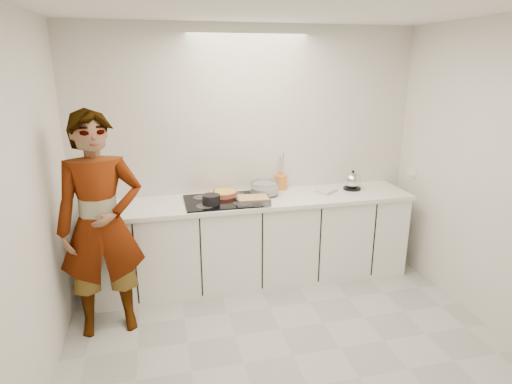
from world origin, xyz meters
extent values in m
cube|color=#B1B1AE|center=(0.00, 0.00, 0.00)|extent=(3.60, 3.20, 0.00)
cube|color=white|center=(0.00, 0.00, 2.60)|extent=(3.60, 3.20, 0.00)
cube|color=silver|center=(0.00, 1.60, 1.30)|extent=(3.60, 0.00, 2.60)
cube|color=silver|center=(0.00, -1.60, 1.30)|extent=(3.60, 0.00, 2.60)
cube|color=silver|center=(-1.80, 0.00, 1.30)|extent=(0.00, 3.20, 2.60)
cube|color=silver|center=(1.80, 0.00, 1.30)|extent=(0.00, 3.20, 2.60)
cube|color=white|center=(1.79, 1.33, 1.07)|extent=(0.02, 0.15, 0.09)
cube|color=white|center=(0.00, 1.28, 0.43)|extent=(3.20, 0.58, 0.87)
cube|color=white|center=(0.00, 1.28, 0.89)|extent=(3.24, 0.64, 0.04)
cube|color=black|center=(-0.35, 1.26, 0.92)|extent=(0.72, 0.54, 0.01)
cylinder|color=#CF5738|center=(-0.31, 1.41, 0.95)|extent=(0.34, 0.34, 0.05)
cylinder|color=yellow|center=(-0.31, 1.41, 0.96)|extent=(0.30, 0.30, 0.01)
cylinder|color=black|center=(-0.46, 1.16, 0.97)|extent=(0.20, 0.20, 0.09)
cylinder|color=silver|center=(-0.44, 1.18, 1.01)|extent=(0.04, 0.07, 0.15)
cube|color=silver|center=(-0.07, 1.10, 0.95)|extent=(0.33, 0.26, 0.06)
cube|color=tan|center=(-0.07, 1.10, 0.97)|extent=(0.30, 0.22, 0.02)
cylinder|color=silver|center=(0.12, 1.38, 0.98)|extent=(0.38, 0.38, 0.14)
cylinder|color=white|center=(0.12, 1.38, 0.96)|extent=(0.32, 0.32, 0.06)
cube|color=white|center=(0.77, 1.31, 0.93)|extent=(0.26, 0.25, 0.03)
cylinder|color=black|center=(1.09, 1.36, 0.92)|extent=(0.20, 0.20, 0.02)
sphere|color=silver|center=(1.09, 1.36, 1.01)|extent=(0.19, 0.19, 0.18)
sphere|color=black|center=(1.09, 1.36, 1.11)|extent=(0.03, 0.03, 0.03)
cylinder|color=orange|center=(0.35, 1.54, 0.99)|extent=(0.13, 0.13, 0.16)
imported|color=white|center=(-1.43, 0.74, 0.95)|extent=(0.73, 0.52, 1.89)
camera|label=1|loc=(-0.95, -2.72, 2.23)|focal=30.00mm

